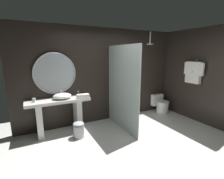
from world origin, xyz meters
TOP-DOWN VIEW (x-y plane):
  - ground_plane at (0.00, 0.00)m, footprint 5.76×5.76m
  - back_wall_panel at (0.00, 1.90)m, footprint 4.80×0.10m
  - side_wall_right at (2.35, 0.76)m, footprint 0.10×2.47m
  - vanity_counter at (-1.35, 1.59)m, footprint 1.46×0.48m
  - vessel_sink at (-1.25, 1.57)m, footprint 0.43×0.35m
  - tumbler_cup at (-1.87, 1.59)m, footprint 0.07×0.07m
  - soap_dispenser at (-0.85, 1.64)m, footprint 0.05×0.05m
  - round_wall_mirror at (-1.35, 1.81)m, footprint 1.01×0.04m
  - shower_glass_panel at (0.14, 1.12)m, footprint 0.02×1.46m
  - rain_shower_head at (1.19, 1.40)m, footprint 0.19×0.19m
  - hanging_bathrobe at (2.21, 0.70)m, footprint 0.20×0.60m
  - toilet at (1.89, 1.54)m, footprint 0.42×0.56m
  - waste_bin at (-1.01, 1.14)m, footprint 0.26×0.26m
  - folded_hand_towel at (-0.78, 1.45)m, footprint 0.29×0.16m

SIDE VIEW (x-z plane):
  - ground_plane at x=0.00m, z-range 0.00..0.00m
  - waste_bin at x=-1.01m, z-range 0.00..0.38m
  - toilet at x=1.89m, z-range -0.03..0.54m
  - vanity_counter at x=-1.35m, z-range 0.12..0.98m
  - folded_hand_towel at x=-0.78m, z-range 0.85..0.94m
  - tumbler_cup at x=-1.87m, z-range 0.85..0.94m
  - soap_dispenser at x=-0.85m, z-range 0.85..0.98m
  - vessel_sink at x=-1.25m, z-range 0.83..1.02m
  - shower_glass_panel at x=0.14m, z-range 0.00..2.12m
  - back_wall_panel at x=0.00m, z-range 0.00..2.60m
  - side_wall_right at x=2.35m, z-range 0.00..2.60m
  - hanging_bathrobe at x=2.21m, z-range 1.09..1.75m
  - round_wall_mirror at x=-1.35m, z-range 0.94..1.95m
  - rain_shower_head at x=1.19m, z-range 2.03..2.37m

